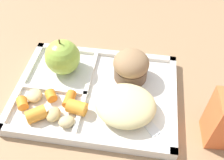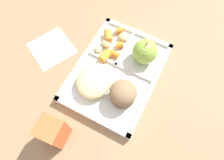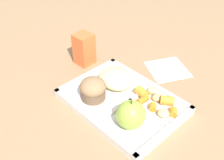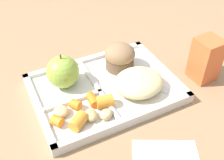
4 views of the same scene
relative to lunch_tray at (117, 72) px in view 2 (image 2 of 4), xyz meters
name	(u,v)px [view 2 (image 2 of 4)]	position (x,y,z in m)	size (l,w,h in m)	color
ground	(117,74)	(0.00, 0.00, -0.01)	(6.00, 6.00, 0.00)	#997551
lunch_tray	(117,72)	(0.00, 0.00, 0.00)	(0.33, 0.24, 0.02)	silver
green_apple	(145,52)	(-0.08, 0.05, 0.04)	(0.08, 0.08, 0.09)	#93B742
bran_muffin	(123,93)	(0.07, 0.05, 0.04)	(0.08, 0.08, 0.07)	brown
carrot_slice_center	(105,56)	(-0.03, -0.05, 0.02)	(0.03, 0.03, 0.04)	orange
carrot_slice_near_corner	(114,54)	(-0.05, -0.04, 0.02)	(0.02, 0.02, 0.03)	orange
carrot_slice_tilted	(108,36)	(-0.10, -0.08, 0.02)	(0.03, 0.03, 0.04)	orange
carrot_slice_small	(119,31)	(-0.13, -0.06, 0.02)	(0.02, 0.02, 0.02)	orange
carrot_slice_edge	(120,45)	(-0.08, -0.03, 0.02)	(0.02, 0.02, 0.02)	orange
potato_chunk_large	(106,44)	(-0.07, -0.07, 0.02)	(0.03, 0.03, 0.02)	tan
potato_chunk_browned	(98,50)	(-0.04, -0.09, 0.02)	(0.03, 0.03, 0.02)	tan
potato_chunk_small	(123,37)	(-0.12, -0.04, 0.02)	(0.03, 0.03, 0.02)	tan
egg_noodle_pile	(94,81)	(0.07, -0.04, 0.03)	(0.12, 0.10, 0.04)	beige
meatball_front	(99,89)	(0.08, -0.02, 0.02)	(0.03, 0.03, 0.03)	brown
meatball_center	(97,87)	(0.08, -0.03, 0.02)	(0.03, 0.03, 0.03)	brown
plastic_fork	(87,92)	(0.10, -0.05, 0.01)	(0.11, 0.12, 0.00)	silver
milk_carton	(53,132)	(0.24, -0.06, 0.05)	(0.06, 0.06, 0.11)	orange
paper_napkin	(52,48)	(0.02, -0.24, -0.01)	(0.13, 0.13, 0.00)	white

